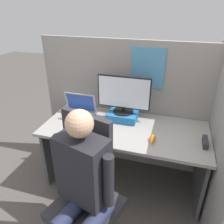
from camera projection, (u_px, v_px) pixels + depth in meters
ground_plane at (114, 206)px, 2.18m from camera, size 12.00×12.00×0.00m
cubicle_panel_back at (133, 107)px, 2.48m from camera, size 2.12×0.05×1.49m
cubicle_panel_right at (217, 142)px, 1.87m from camera, size 0.04×1.38×1.49m
desk at (124, 141)px, 2.24m from camera, size 1.62×0.73×0.70m
paper_box at (123, 115)px, 2.31m from camera, size 0.30×0.26×0.08m
monitor at (124, 95)px, 2.21m from camera, size 0.54×0.21×0.39m
laptop at (79, 112)px, 2.37m from camera, size 0.35×0.23×0.24m
mouse at (90, 129)px, 2.11m from camera, size 0.07×0.05×0.03m
stapler at (205, 142)px, 1.89m from camera, size 0.04×0.16×0.05m
carrot_toy at (152, 141)px, 1.92m from camera, size 0.05×0.15×0.05m
office_chair at (87, 186)px, 1.68m from camera, size 0.57×0.62×1.10m
person at (83, 187)px, 1.44m from camera, size 0.46×0.50×1.27m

